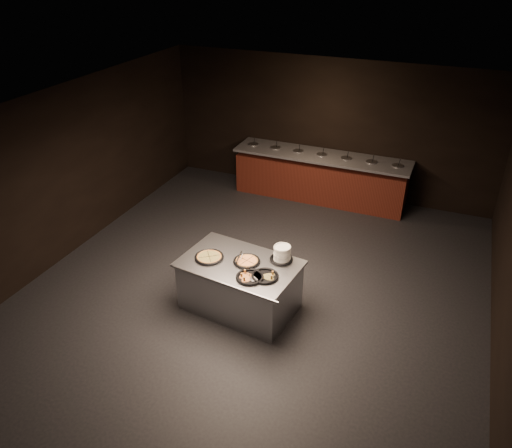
# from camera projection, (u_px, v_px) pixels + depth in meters

# --- Properties ---
(room) EXTENTS (7.02, 8.02, 2.92)m
(room) POSITION_uv_depth(u_px,v_px,m) (256.00, 210.00, 7.30)
(room) COLOR black
(room) RESTS_ON ground
(salad_bar) EXTENTS (3.70, 0.83, 1.18)m
(salad_bar) POSITION_uv_depth(u_px,v_px,m) (320.00, 180.00, 10.66)
(salad_bar) COLOR #5D2116
(salad_bar) RESTS_ON ground
(serving_counter) EXTENTS (1.82, 1.29, 0.81)m
(serving_counter) POSITION_uv_depth(u_px,v_px,m) (240.00, 286.00, 7.46)
(serving_counter) COLOR #B7BABF
(serving_counter) RESTS_ON ground
(plate_stack) EXTENTS (0.25, 0.25, 0.25)m
(plate_stack) POSITION_uv_depth(u_px,v_px,m) (282.00, 254.00, 7.23)
(plate_stack) COLOR silver
(plate_stack) RESTS_ON serving_counter
(pan_veggie_whole) EXTENTS (0.43, 0.43, 0.04)m
(pan_veggie_whole) POSITION_uv_depth(u_px,v_px,m) (209.00, 257.00, 7.34)
(pan_veggie_whole) COLOR black
(pan_veggie_whole) RESTS_ON serving_counter
(pan_cheese_whole) EXTENTS (0.39, 0.39, 0.04)m
(pan_cheese_whole) POSITION_uv_depth(u_px,v_px,m) (247.00, 261.00, 7.25)
(pan_cheese_whole) COLOR black
(pan_cheese_whole) RESTS_ON serving_counter
(pan_cheese_slices_a) EXTENTS (0.34, 0.34, 0.04)m
(pan_cheese_slices_a) POSITION_uv_depth(u_px,v_px,m) (281.00, 259.00, 7.30)
(pan_cheese_slices_a) COLOR black
(pan_cheese_slices_a) RESTS_ON serving_counter
(pan_cheese_slices_b) EXTENTS (0.39, 0.39, 0.04)m
(pan_cheese_slices_b) POSITION_uv_depth(u_px,v_px,m) (250.00, 277.00, 6.91)
(pan_cheese_slices_b) COLOR black
(pan_cheese_slices_b) RESTS_ON serving_counter
(pan_veggie_slices) EXTENTS (0.39, 0.39, 0.04)m
(pan_veggie_slices) POSITION_uv_depth(u_px,v_px,m) (265.00, 276.00, 6.93)
(pan_veggie_slices) COLOR black
(pan_veggie_slices) RESTS_ON serving_counter
(server_left) EXTENTS (0.09, 0.31, 0.15)m
(server_left) POSITION_uv_depth(u_px,v_px,m) (240.00, 257.00, 7.25)
(server_left) COLOR #B7BABF
(server_left) RESTS_ON serving_counter
(server_right) EXTENTS (0.29, 0.24, 0.17)m
(server_right) POSITION_uv_depth(u_px,v_px,m) (249.00, 271.00, 6.93)
(server_right) COLOR #B7BABF
(server_right) RESTS_ON serving_counter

